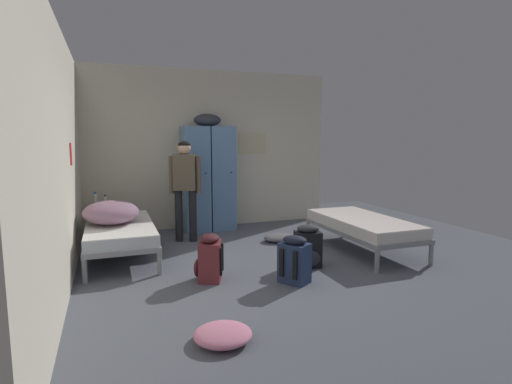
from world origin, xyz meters
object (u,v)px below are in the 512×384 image
object	(u,v)px
lotion_bottle	(105,201)
clothes_pile_pink	(223,334)
person_traveler	(185,182)
backpack_black	(308,247)
bed_left_rear	(120,231)
backpack_maroon	(209,259)
clothes_pile_grey	(279,238)
locker_bank	(208,176)
water_bottle	(95,199)
backpack_navy	(295,260)
bed_right	(363,225)
shelf_unit	(102,219)
bedding_heap	(111,212)

from	to	relation	value
lotion_bottle	clothes_pile_pink	distance (m)	4.03
person_traveler	lotion_bottle	bearing A→B (deg)	155.41
backpack_black	clothes_pile_pink	bearing A→B (deg)	-135.90
bed_left_rear	backpack_maroon	xyz separation A→B (m)	(0.94, -1.31, -0.12)
bed_left_rear	clothes_pile_grey	xyz separation A→B (m)	(2.42, 0.06, -0.32)
locker_bank	bed_left_rear	size ratio (longest dim) A/B	1.09
clothes_pile_grey	clothes_pile_pink	bearing A→B (deg)	-121.35
person_traveler	clothes_pile_grey	size ratio (longest dim) A/B	3.15
water_bottle	backpack_navy	distance (m)	3.65
backpack_black	clothes_pile_pink	distance (m)	2.16
backpack_navy	backpack_black	bearing A→B (deg)	48.61
bed_right	water_bottle	bearing A→B (deg)	151.27
lotion_bottle	shelf_unit	bearing A→B (deg)	150.26
backpack_black	clothes_pile_pink	size ratio (longest dim) A/B	1.15
lotion_bottle	clothes_pile_pink	xyz separation A→B (m)	(0.88, -3.89, -0.59)
water_bottle	lotion_bottle	xyz separation A→B (m)	(0.15, -0.06, -0.02)
shelf_unit	backpack_maroon	bearing A→B (deg)	-64.34
person_traveler	backpack_black	size ratio (longest dim) A/B	2.91
clothes_pile_pink	person_traveler	bearing A→B (deg)	84.60
person_traveler	clothes_pile_grey	xyz separation A→B (m)	(1.40, -0.52, -0.90)
person_traveler	backpack_maroon	size ratio (longest dim) A/B	2.91
backpack_navy	clothes_pile_grey	xyz separation A→B (m)	(0.57, 1.77, -0.20)
lotion_bottle	backpack_black	xyz separation A→B (m)	(2.43, -2.39, -0.39)
backpack_black	shelf_unit	bearing A→B (deg)	135.86
shelf_unit	bed_right	bearing A→B (deg)	-29.02
bed_right	bedding_heap	world-z (taller)	bedding_heap
shelf_unit	clothes_pile_pink	world-z (taller)	shelf_unit
shelf_unit	person_traveler	distance (m)	1.53
shelf_unit	clothes_pile_grey	distance (m)	2.90
shelf_unit	clothes_pile_pink	distance (m)	4.05
person_traveler	lotion_bottle	distance (m)	1.36
lotion_bottle	backpack_navy	size ratio (longest dim) A/B	0.31
shelf_unit	clothes_pile_grey	bearing A→B (deg)	-22.61
bed_left_rear	person_traveler	world-z (taller)	person_traveler
shelf_unit	water_bottle	distance (m)	0.33
water_bottle	lotion_bottle	world-z (taller)	water_bottle
bed_right	backpack_maroon	world-z (taller)	backpack_maroon
backpack_navy	clothes_pile_pink	distance (m)	1.56
locker_bank	bed_right	distance (m)	2.85
bed_left_rear	bedding_heap	world-z (taller)	bedding_heap
backpack_navy	clothes_pile_grey	distance (m)	1.87
backpack_black	locker_bank	bearing A→B (deg)	105.14
lotion_bottle	backpack_black	bearing A→B (deg)	-44.48
locker_bank	water_bottle	bearing A→B (deg)	-177.04
bedding_heap	backpack_black	distance (m)	2.70
backpack_black	person_traveler	bearing A→B (deg)	123.83
locker_bank	person_traveler	size ratio (longest dim) A/B	1.29
bed_right	backpack_navy	world-z (taller)	backpack_navy
person_traveler	water_bottle	size ratio (longest dim) A/B	7.37
shelf_unit	backpack_black	xyz separation A→B (m)	(2.50, -2.43, -0.09)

